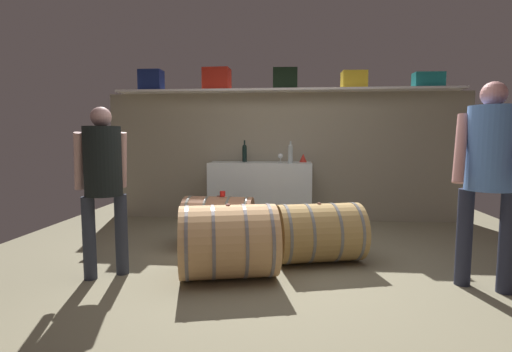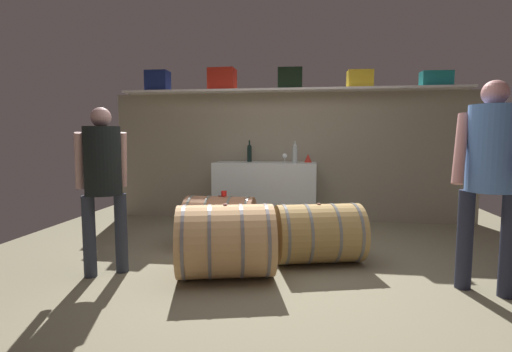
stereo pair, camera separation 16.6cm
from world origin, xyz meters
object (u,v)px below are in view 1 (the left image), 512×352
wine_bottle_dark (245,153)px  wine_glass (280,156)px  toolcase_yellow (354,80)px  wine_barrel_near (219,222)px  toolcase_teal (428,80)px  wine_bottle_clear (290,153)px  toolcase_red (217,79)px  work_cabinet (260,193)px  toolcase_black (285,79)px  winemaker_pouring (103,174)px  wine_barrel_flank (319,233)px  red_funnel (303,158)px  wine_barrel_far (228,241)px  tasting_cup (223,194)px  toolcase_navy (151,81)px  visitor_tasting (490,164)px

wine_bottle_dark → wine_glass: bearing=-23.0°
toolcase_yellow → wine_barrel_near: bearing=-140.7°
toolcase_teal → wine_bottle_clear: size_ratio=1.33×
toolcase_red → wine_barrel_near: (0.30, -1.51, -1.84)m
toolcase_yellow → work_cabinet: (-1.35, -0.18, -1.64)m
toolcase_black → work_cabinet: toolcase_black is taller
toolcase_red → toolcase_yellow: toolcase_red is taller
toolcase_red → winemaker_pouring: toolcase_red is taller
work_cabinet → wine_barrel_flank: work_cabinet is taller
wine_bottle_dark → red_funnel: (0.87, 0.00, -0.07)m
wine_barrel_near → wine_barrel_far: bearing=-72.7°
toolcase_black → wine_barrel_far: 3.07m
wine_glass → tasting_cup: size_ratio=2.23×
toolcase_red → winemaker_pouring: 2.84m
tasting_cup → wine_bottle_dark: bearing=86.7°
work_cabinet → winemaker_pouring: bearing=-117.5°
toolcase_navy → wine_bottle_dark: toolcase_navy is taller
toolcase_navy → wine_barrel_flank: 3.59m
toolcase_yellow → visitor_tasting: bearing=-76.3°
wine_barrel_far → red_funnel: bearing=59.5°
toolcase_red → wine_bottle_clear: 1.58m
tasting_cup → toolcase_teal: bearing=29.1°
wine_bottle_clear → toolcase_black: bearing=107.1°
toolcase_navy → visitor_tasting: toolcase_navy is taller
winemaker_pouring → visitor_tasting: bearing=-35.0°
work_cabinet → wine_barrel_near: bearing=-105.6°
toolcase_teal → tasting_cup: size_ratio=6.68×
work_cabinet → tasting_cup: size_ratio=23.96×
wine_barrel_near → winemaker_pouring: size_ratio=0.52×
wine_barrel_near → winemaker_pouring: winemaker_pouring is taller
tasting_cup → visitor_tasting: size_ratio=0.04×
wine_barrel_flank → wine_bottle_clear: bearing=85.5°
work_cabinet → toolcase_black: bearing=27.1°
wine_barrel_near → tasting_cup: 0.33m
toolcase_yellow → winemaker_pouring: bearing=-137.6°
winemaker_pouring → toolcase_teal: bearing=-0.1°
winemaker_pouring → toolcase_navy: bearing=65.4°
toolcase_red → tasting_cup: (0.34, -1.51, -1.51)m
toolcase_navy → toolcase_black: toolcase_navy is taller
red_funnel → winemaker_pouring: (-1.85, -2.44, -0.03)m
toolcase_teal → wine_barrel_far: toolcase_teal is taller
toolcase_red → wine_glass: (0.97, -0.32, -1.13)m
toolcase_black → toolcase_teal: (2.04, 0.00, -0.04)m
work_cabinet → visitor_tasting: bearing=-48.7°
toolcase_black → wine_bottle_clear: 1.12m
wine_glass → toolcase_teal: bearing=8.6°
winemaker_pouring → red_funnel: bearing=17.8°
toolcase_black → wine_barrel_near: 2.48m
wine_glass → wine_barrel_near: 1.54m
wine_glass → red_funnel: size_ratio=1.12×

